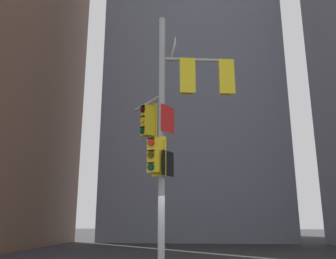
# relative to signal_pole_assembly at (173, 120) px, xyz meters

# --- Properties ---
(building_mid_block) EXTENTS (16.08, 16.08, 46.61)m
(building_mid_block) POSITION_rel_signal_pole_assembly_xyz_m (-0.14, 26.52, 18.53)
(building_mid_block) COLOR slate
(building_mid_block) RESTS_ON ground
(signal_pole_assembly) EXTENTS (3.36, 1.97, 8.16)m
(signal_pole_assembly) POSITION_rel_signal_pole_assembly_xyz_m (0.00, 0.00, 0.00)
(signal_pole_assembly) COLOR #9EA0A3
(signal_pole_assembly) RESTS_ON ground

